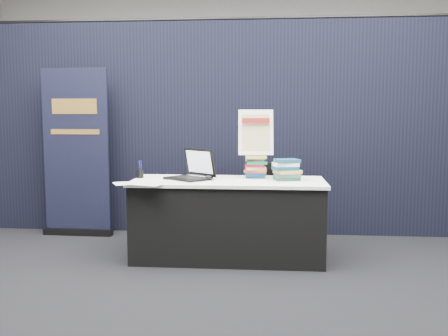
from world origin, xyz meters
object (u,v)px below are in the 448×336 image
pullup_banner (77,162)px  stacking_chair (262,199)px  info_sign (256,133)px  book_stack_tall (255,167)px  display_table (228,219)px  laptop (188,172)px  book_stack_short (286,170)px

pullup_banner → stacking_chair: pullup_banner is taller
stacking_chair → info_sign: bearing=-115.0°
book_stack_tall → display_table: bearing=-144.4°
stacking_chair → book_stack_tall: bearing=-114.5°
display_table → laptop: (-0.39, 0.04, 0.44)m
book_stack_tall → pullup_banner: pullup_banner is taller
display_table → book_stack_short: bearing=2.5°
laptop → pullup_banner: size_ratio=0.27×
info_sign → pullup_banner: size_ratio=0.24×
pullup_banner → stacking_chair: 2.11m
pullup_banner → stacking_chair: bearing=-1.1°
book_stack_tall → stacking_chair: book_stack_tall is taller
display_table → book_stack_tall: bearing=35.6°
laptop → pullup_banner: pullup_banner is taller
book_stack_tall → book_stack_short: bearing=-28.1°
book_stack_short → laptop: bearing=179.3°
display_table → book_stack_short: size_ratio=6.56×
info_sign → stacking_chair: info_sign is taller
info_sign → stacking_chair: size_ratio=0.55×
book_stack_tall → info_sign: bearing=90.0°
display_table → book_stack_tall: book_stack_tall is taller
book_stack_short → info_sign: bearing=147.4°
laptop → info_sign: (0.64, 0.17, 0.37)m
display_table → book_stack_short: (0.54, 0.02, 0.47)m
book_stack_tall → pullup_banner: (-2.02, 0.59, -0.03)m
book_stack_short → info_sign: size_ratio=0.60×
display_table → book_stack_short: 0.72m
laptop → display_table: bearing=33.7°
info_sign → pullup_banner: pullup_banner is taller
book_stack_tall → stacking_chair: bearing=82.9°
book_stack_short → info_sign: 0.48m
display_table → info_sign: size_ratio=3.94×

